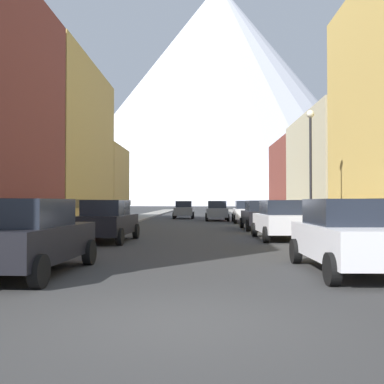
{
  "coord_description": "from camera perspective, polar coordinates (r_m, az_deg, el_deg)",
  "views": [
    {
      "loc": [
        0.25,
        -6.33,
        1.71
      ],
      "look_at": [
        -0.49,
        27.0,
        2.44
      ],
      "focal_mm": 41.68,
      "sensor_mm": 36.0,
      "label": 1
    }
  ],
  "objects": [
    {
      "name": "car_right_3",
      "position": [
        36.57,
        6.85,
        -2.51
      ],
      "size": [
        2.15,
        4.44,
        1.78
      ],
      "color": "silver",
      "rests_on": "ground"
    },
    {
      "name": "sidewalk_left",
      "position": [
        41.87,
        -7.67,
        -3.47
      ],
      "size": [
        2.5,
        100.0,
        0.15
      ],
      "primitive_type": "cube",
      "color": "gray",
      "rests_on": "ground"
    },
    {
      "name": "mountain_backdrop",
      "position": [
        274.37,
        3.48,
        12.49
      ],
      "size": [
        201.52,
        201.52,
        133.67
      ],
      "primitive_type": "cone",
      "color": "silver",
      "rests_on": "ground"
    },
    {
      "name": "car_driving_0",
      "position": [
        45.54,
        -1.06,
        -2.27
      ],
      "size": [
        2.06,
        4.4,
        1.78
      ],
      "color": "slate",
      "rests_on": "ground"
    },
    {
      "name": "storefront_right_3",
      "position": [
        45.01,
        16.2,
        1.3
      ],
      "size": [
        8.99,
        9.64,
        7.63
      ],
      "color": "brown",
      "rests_on": "ground"
    },
    {
      "name": "ground_plane",
      "position": [
        6.57,
        -1.02,
        -16.37
      ],
      "size": [
        400.0,
        400.0,
        0.0
      ],
      "primitive_type": "plane",
      "color": "#333333"
    },
    {
      "name": "car_right_2",
      "position": [
        27.57,
        8.68,
        -2.92
      ],
      "size": [
        2.14,
        4.44,
        1.78
      ],
      "color": "black",
      "rests_on": "ground"
    },
    {
      "name": "storefront_left_3",
      "position": [
        44.84,
        -13.92,
        0.96
      ],
      "size": [
        8.3,
        8.26,
        7.07
      ],
      "color": "#D8B259",
      "rests_on": "ground"
    },
    {
      "name": "storefront_left_2",
      "position": [
        34.15,
        -17.8,
        5.44
      ],
      "size": [
        7.01,
        13.74,
        11.66
      ],
      "color": "#D8B259",
      "rests_on": "ground"
    },
    {
      "name": "car_right_0",
      "position": [
        11.46,
        19.37,
        -5.24
      ],
      "size": [
        2.12,
        4.43,
        1.78
      ],
      "color": "silver",
      "rests_on": "ground"
    },
    {
      "name": "streetlamp_right",
      "position": [
        21.66,
        14.93,
        4.82
      ],
      "size": [
        0.36,
        0.36,
        5.86
      ],
      "color": "black",
      "rests_on": "sidewalk_right"
    },
    {
      "name": "sidewalk_right",
      "position": [
        41.8,
        9.54,
        -3.47
      ],
      "size": [
        2.5,
        100.0,
        0.15
      ],
      "primitive_type": "cube",
      "color": "gray",
      "rests_on": "ground"
    },
    {
      "name": "car_left_1",
      "position": [
        19.41,
        -10.81,
        -3.62
      ],
      "size": [
        2.23,
        4.48,
        1.78
      ],
      "color": "black",
      "rests_on": "ground"
    },
    {
      "name": "potted_plant_2",
      "position": [
        25.66,
        -15.18,
        -3.69
      ],
      "size": [
        0.63,
        0.63,
        0.87
      ],
      "color": "brown",
      "rests_on": "sidewalk_left"
    },
    {
      "name": "storefront_right_2",
      "position": [
        34.03,
        19.41,
        2.42
      ],
      "size": [
        6.97,
        12.27,
        7.98
      ],
      "color": "beige",
      "rests_on": "ground"
    },
    {
      "name": "car_right_1",
      "position": [
        20.56,
        11.23,
        -3.49
      ],
      "size": [
        2.19,
        4.46,
        1.78
      ],
      "color": "silver",
      "rests_on": "ground"
    },
    {
      "name": "car_driving_1",
      "position": [
        40.34,
        3.19,
        -2.4
      ],
      "size": [
        2.06,
        4.4,
        1.78
      ],
      "color": "slate",
      "rests_on": "ground"
    },
    {
      "name": "car_left_0",
      "position": [
        11.16,
        -20.14,
        -5.35
      ],
      "size": [
        2.25,
        4.48,
        1.78
      ],
      "color": "black",
      "rests_on": "ground"
    },
    {
      "name": "potted_plant_0",
      "position": [
        18.7,
        22.49,
        -4.41
      ],
      "size": [
        0.56,
        0.56,
        0.88
      ],
      "color": "#4C4C51",
      "rests_on": "sidewalk_right"
    },
    {
      "name": "pedestrian_0",
      "position": [
        32.57,
        -10.25,
        -2.7
      ],
      "size": [
        0.36,
        0.36,
        1.57
      ],
      "color": "maroon",
      "rests_on": "sidewalk_left"
    }
  ]
}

